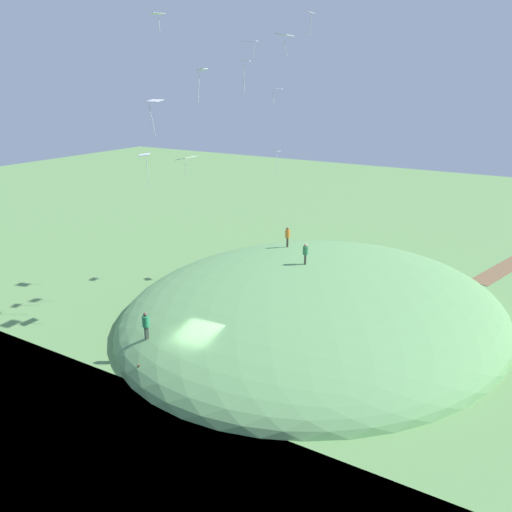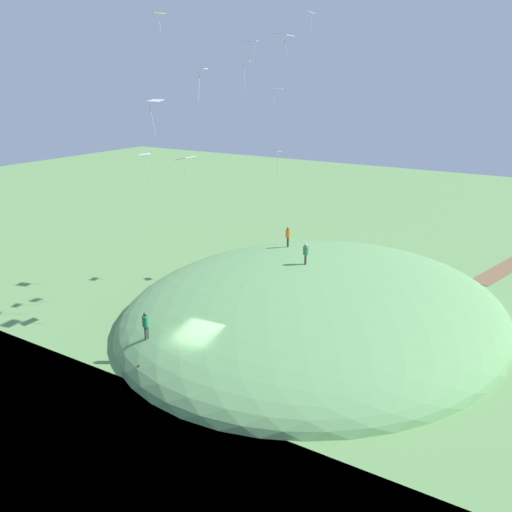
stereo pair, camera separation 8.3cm
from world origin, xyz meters
name	(u,v)px [view 1 (the left image)]	position (x,y,z in m)	size (l,w,h in m)	color
ground_plane	(197,367)	(0.00, 0.00, 0.00)	(160.00, 160.00, 0.00)	#659653
grass_hill	(315,312)	(10.74, -2.48, 0.00)	(30.40, 26.42, 6.42)	#67A05E
dirt_path	(505,267)	(28.44, -12.78, 0.02)	(11.50, 1.72, 0.04)	brown
person_near_shore	(305,251)	(11.51, -1.18, 4.18)	(0.48, 0.48, 1.58)	#3E3933
person_on_hilltop	(146,322)	(-1.10, 2.75, 2.62)	(0.50, 0.50, 1.69)	#313C33
person_watching_kites	(288,235)	(15.84, 2.64, 3.82)	(0.55, 0.55, 1.69)	#382F29
kite_0	(278,90)	(15.21, 3.35, 15.27)	(0.89, 0.76, 1.15)	white
kite_1	(250,42)	(13.08, 4.48, 18.56)	(0.99, 1.20, 1.53)	white
kite_2	(155,103)	(4.04, 5.76, 14.63)	(0.78, 1.00, 2.20)	silver
kite_3	(186,158)	(4.80, 4.10, 11.26)	(1.20, 0.83, 1.24)	silver
kite_4	(284,35)	(7.84, -1.16, 18.45)	(1.25, 0.93, 1.25)	white
kite_5	(158,14)	(8.69, 9.19, 20.23)	(1.07, 0.92, 1.25)	white
kite_6	(277,154)	(15.12, 3.37, 10.49)	(0.66, 0.76, 1.88)	white
kite_7	(145,157)	(4.32, 7.14, 11.21)	(1.18, 1.11, 2.26)	white
kite_8	(246,64)	(9.25, 2.42, 16.96)	(0.87, 0.76, 1.97)	white
kite_9	(309,13)	(12.28, -0.56, 20.07)	(0.76, 0.57, 1.52)	silver
kite_10	(202,73)	(4.80, 2.66, 16.35)	(0.73, 0.59, 1.88)	white
mooring_post	(139,373)	(-2.94, 1.71, 0.52)	(0.14, 0.14, 1.05)	brown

